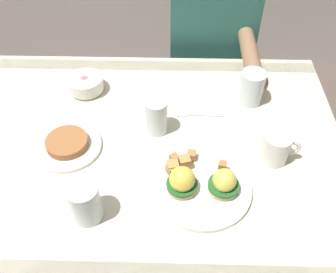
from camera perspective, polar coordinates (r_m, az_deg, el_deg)
ground_plane at (r=1.76m, az=-2.19°, el=-17.55°), size 6.00×6.00×0.00m
dining_table at (r=1.22m, az=-3.02°, el=-4.63°), size 1.20×0.90×0.74m
eggs_benedict_plate at (r=1.02m, az=4.93°, el=-7.10°), size 0.27×0.27×0.09m
fruit_bowl at (r=1.33m, az=-12.31°, el=7.74°), size 0.12×0.12×0.06m
coffee_mug at (r=1.11m, az=16.10°, el=-1.54°), size 0.11×0.08×0.09m
fork at (r=1.23m, az=4.37°, el=3.34°), size 0.16×0.02×0.00m
water_glass_near at (r=0.97m, az=-12.35°, el=-9.94°), size 0.08×0.08×0.12m
water_glass_far at (r=1.15m, az=-1.76°, el=2.78°), size 0.07×0.07×0.12m
water_glass_extra at (r=1.28m, az=12.46°, el=6.97°), size 0.08×0.08×0.12m
side_plate at (r=1.16m, az=-14.95°, el=-1.21°), size 0.20×0.20×0.04m
diner_person at (r=1.66m, az=6.55°, el=12.09°), size 0.34×0.54×1.14m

